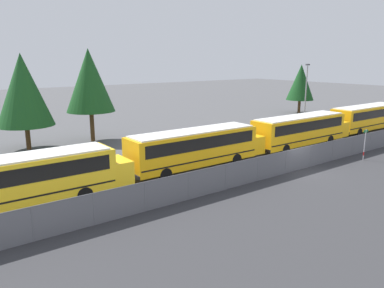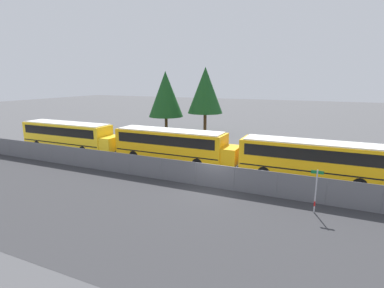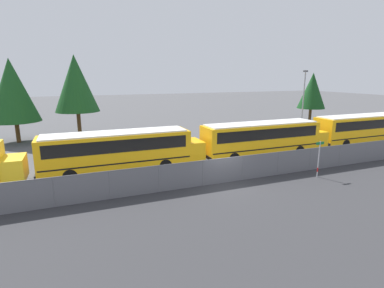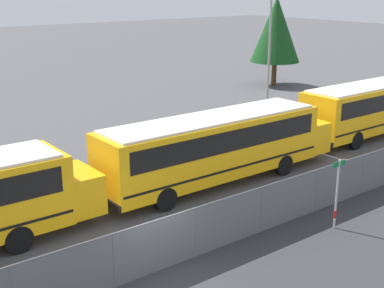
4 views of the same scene
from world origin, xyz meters
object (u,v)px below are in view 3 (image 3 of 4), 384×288
Objects in this scene: school_bus_3 at (363,127)px; tree_0 at (76,84)px; school_bus_2 at (264,136)px; street_sign at (319,158)px; school_bus_1 at (121,148)px; tree_2 at (312,91)px; light_pole at (303,99)px; tree_1 at (12,90)px.

school_bus_3 is 31.98m from tree_0.
school_bus_2 is 4.64× the size of street_sign.
school_bus_2 is at bearing -0.75° from school_bus_1.
light_pole is at bearing -138.59° from tree_2.
street_sign is at bearing -53.53° from tree_0.
tree_2 is (34.85, 0.51, -1.46)m from tree_0.
school_bus_1 is at bearing -161.24° from light_pole.
school_bus_3 is at bearing -114.04° from tree_2.
tree_2 is (32.27, 15.20, 2.99)m from school_bus_1.
light_pole is 1.03× the size of tree_2.
light_pole is 34.06m from tree_1.
tree_0 is (-2.58, 14.69, 4.45)m from school_bus_1.
school_bus_3 is at bearing 1.81° from school_bus_2.
tree_1 is at bearing 169.06° from light_pole.
street_sign is 0.28× the size of tree_0.
street_sign is (-12.56, -6.68, -0.43)m from school_bus_3.
tree_1 reaches higher than light_pole.
school_bus_1 is 4.64× the size of street_sign.
school_bus_3 is 14.23m from street_sign.
tree_2 is at bearing 25.23° from school_bus_1.
tree_2 is (19.23, 21.64, 3.43)m from street_sign.
tree_0 is at bearing 166.70° from light_pole.
tree_2 is at bearing 0.61° from tree_1.
light_pole is 27.84m from tree_0.
light_pole is at bearing 52.27° from street_sign.
tree_1 is at bearing 136.06° from street_sign.
tree_2 is (41.24, 0.44, -0.80)m from tree_1.
tree_0 is at bearing 126.47° from street_sign.
school_bus_3 is at bearing -81.90° from light_pole.
school_bus_3 is 16.65m from tree_2.
school_bus_2 and school_bus_3 have the same top height.
school_bus_2 is at bearing -144.28° from light_pole.
tree_2 is at bearing 0.84° from tree_0.
school_bus_1 is at bearing -179.46° from school_bus_3.
tree_1 reaches higher than school_bus_3.
school_bus_1 is 1.00× the size of school_bus_3.
tree_1 is 41.25m from tree_2.
school_bus_2 is 25.09m from tree_2.
tree_0 reaches higher than street_sign.
tree_0 is at bearing -0.64° from tree_1.
tree_2 is at bearing 65.96° from school_bus_3.
tree_0 is (-15.62, 21.13, 4.89)m from street_sign.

